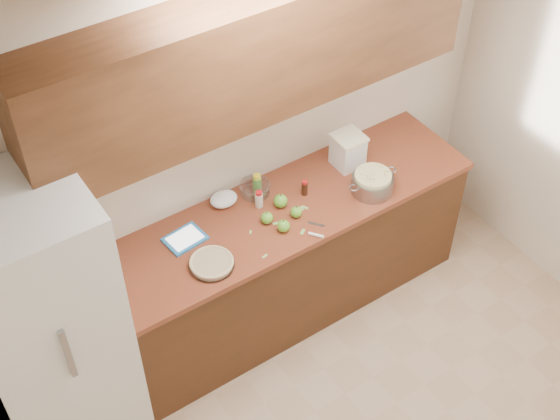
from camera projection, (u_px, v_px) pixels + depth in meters
room_shell at (452, 345)px, 3.52m from camera, size 3.60×3.60×3.60m
counter_run at (273, 264)px, 4.98m from camera, size 2.64×0.68×0.92m
upper_cabinets at (255, 55)px, 4.03m from camera, size 2.60×0.34×0.70m
fridge at (48, 328)px, 4.08m from camera, size 0.70×0.70×1.80m
pie at (212, 263)px, 4.34m from camera, size 0.26×0.26×0.04m
colander at (372, 183)px, 4.76m from camera, size 0.35×0.26×0.13m
flour_canister at (348, 150)px, 4.90m from camera, size 0.19×0.19×0.23m
tablet at (185, 239)px, 4.50m from camera, size 0.25×0.20×0.02m
paring_knife at (316, 233)px, 4.53m from camera, size 0.13×0.17×0.02m
lemon_bottle at (257, 184)px, 4.74m from camera, size 0.05×0.05×0.14m
cinnamon_shaker at (259, 199)px, 4.66m from camera, size 0.05×0.05×0.12m
vanilla_bottle at (305, 188)px, 4.74m from camera, size 0.04×0.04×0.11m
mixing_bowl at (255, 188)px, 4.76m from camera, size 0.19×0.19×0.07m
paper_towel at (224, 199)px, 4.69m from camera, size 0.20×0.17×0.07m
apple_left at (267, 218)px, 4.58m from camera, size 0.07×0.07×0.09m
apple_center at (281, 201)px, 4.67m from camera, size 0.09×0.09×0.10m
apple_front at (284, 226)px, 4.53m from camera, size 0.08×0.08×0.09m
apple_extra at (296, 212)px, 4.61m from camera, size 0.07×0.07×0.08m
peel_a at (251, 232)px, 4.54m from camera, size 0.03×0.03×0.00m
peel_b at (265, 256)px, 4.41m from camera, size 0.04×0.02×0.00m
peel_c at (303, 232)px, 4.55m from camera, size 0.05×0.04×0.00m
peel_d at (305, 207)px, 4.69m from camera, size 0.03×0.05×0.00m
peel_e at (277, 223)px, 4.60m from camera, size 0.05×0.03×0.00m
peel_f at (302, 208)px, 4.69m from camera, size 0.02×0.04×0.00m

